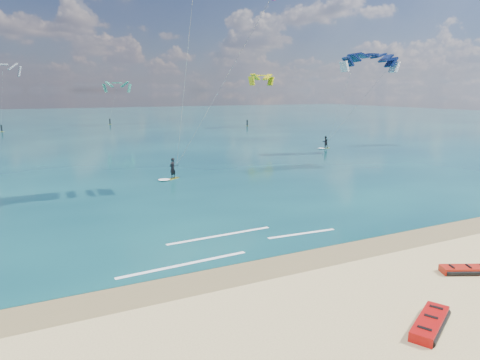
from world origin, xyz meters
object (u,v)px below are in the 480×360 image
packed_kite_left (429,328)px  packed_kite_mid (466,273)px  kitesurfer_main (203,66)px  kitesurfer_far (348,96)px

packed_kite_left → packed_kite_mid: packed_kite_left is taller
packed_kite_mid → packed_kite_left: bearing=-129.9°
kitesurfer_main → kitesurfer_far: size_ratio=1.39×
packed_kite_left → kitesurfer_main: (1.43, 25.61, 10.28)m
kitesurfer_far → packed_kite_mid: bearing=-101.1°
packed_kite_left → kitesurfer_main: 27.63m
packed_kite_left → kitesurfer_far: size_ratio=0.20×
packed_kite_mid → kitesurfer_far: (22.02, 35.08, 7.48)m
kitesurfer_main → packed_kite_mid: bearing=-114.9°
packed_kite_mid → kitesurfer_far: 42.09m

